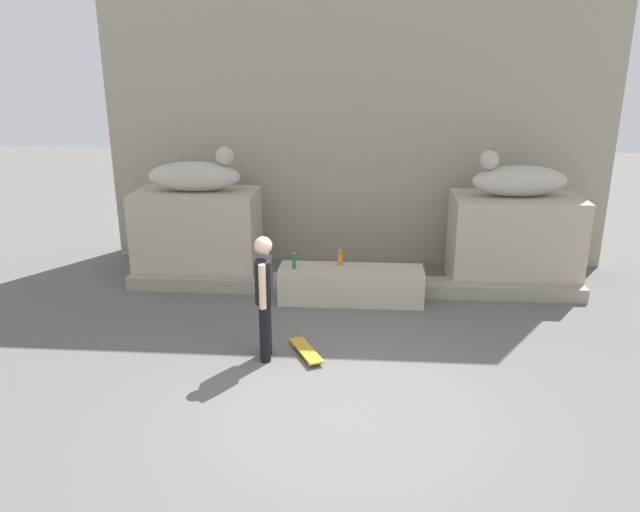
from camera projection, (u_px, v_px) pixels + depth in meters
ground_plane at (343, 408)px, 7.00m from camera, size 40.00×40.00×0.00m
facade_wall at (357, 93)px, 11.29m from camera, size 9.27×0.60×6.31m
pedestal_left at (198, 234)px, 10.96m from camera, size 2.13×1.17×1.56m
pedestal_right at (514, 241)px, 10.56m from camera, size 2.13×1.17×1.56m
statue_reclining_left at (196, 175)px, 10.62m from camera, size 1.62×0.63×0.78m
statue_reclining_right at (518, 180)px, 10.23m from camera, size 1.65×0.73×0.78m
ledge_block at (351, 285)px, 9.94m from camera, size 2.31×0.62×0.58m
skater at (264, 293)px, 7.88m from camera, size 0.23×0.54×1.67m
skateboard at (306, 350)px, 8.22m from camera, size 0.54×0.80×0.08m
bottle_green at (294, 262)px, 9.79m from camera, size 0.06×0.06×0.26m
bottle_orange at (340, 259)px, 9.96m from camera, size 0.08×0.08×0.26m
stair_step at (351, 285)px, 10.39m from camera, size 7.65×0.50×0.23m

